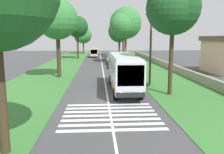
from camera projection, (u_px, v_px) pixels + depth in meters
The scene contains 20 objects.
ground at pixel (108, 99), 21.12m from camera, with size 160.00×160.00×0.00m, color #424244.
grass_verge_left at pixel (50, 74), 35.38m from camera, with size 120.00×8.00×0.04m, color #387533.
grass_verge_right at pixel (156, 73), 36.38m from camera, with size 120.00×8.00×0.04m, color #387533.
centre_line at pixel (104, 74), 35.88m from camera, with size 110.00×0.16×0.01m, color silver.
coach_bus at pixel (123, 70), 24.30m from camera, with size 11.16×2.62×3.73m.
zebra_crossing at pixel (111, 115), 16.64m from camera, with size 5.85×6.80×0.01m.
trailing_car_0 at pixel (114, 65), 42.24m from camera, with size 4.30×1.78×1.43m.
trailing_car_1 at pixel (112, 61), 47.82m from camera, with size 4.30×1.78×1.43m.
trailing_car_2 at pixel (110, 59), 52.83m from camera, with size 4.30×1.78×1.43m.
trailing_car_3 at pixel (109, 57), 58.03m from camera, with size 4.30×1.78×1.43m.
trailing_minibus_0 at pixel (94, 52), 66.33m from camera, with size 6.00×2.14×2.53m.
roadside_tree_left_0 at pixel (83, 35), 79.96m from camera, with size 7.46×5.98×9.33m.
roadside_tree_left_1 at pixel (77, 27), 59.50m from camera, with size 6.44×5.47×10.93m.
roadside_tree_left_3 at pixel (56, 20), 31.37m from camera, with size 6.52×5.53×10.70m.
roadside_tree_right_0 at pixel (123, 28), 60.77m from camera, with size 5.57×4.40×10.40m.
roadside_tree_right_1 at pixel (171, 10), 21.39m from camera, with size 6.29×5.03×10.66m.
roadside_tree_right_2 at pixel (119, 32), 70.54m from camera, with size 8.27×6.81×10.81m.
roadside_tree_right_3 at pixel (125, 24), 50.21m from camera, with size 8.53×6.96×11.99m.
utility_pole at pixel (151, 46), 26.67m from camera, with size 0.24×1.40×8.64m.
roadside_wall at pixel (168, 66), 41.41m from camera, with size 70.00×0.40×1.10m, color #9E937F.
Camera 1 is at (-20.48, 0.88, 5.49)m, focal length 37.30 mm.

